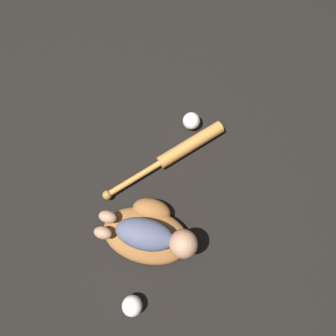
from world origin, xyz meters
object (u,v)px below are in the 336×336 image
at_px(baseball_bat, 179,152).
at_px(baseball, 191,121).
at_px(baseball_glove, 146,231).
at_px(baseball_spare, 132,306).
at_px(baby_figure, 153,237).

bearing_deg(baseball_bat, baseball, 65.45).
bearing_deg(baseball_glove, baseball_bat, 65.96).
height_order(baseball_glove, baseball_spare, baseball_glove).
bearing_deg(baseball_spare, baseball, 69.96).
height_order(baseball_glove, baseball_bat, baseball_glove).
bearing_deg(baby_figure, baseball_spare, -110.14).
bearing_deg(baseball_spare, baseball_bat, 71.01).
xyz_separation_m(baseball_bat, baseball_spare, (-0.20, -0.59, 0.01)).
xyz_separation_m(baseball_glove, baby_figure, (0.03, -0.03, 0.09)).
distance_m(baseball_bat, baseball_spare, 0.62).
xyz_separation_m(baby_figure, baseball, (0.17, 0.48, -0.09)).
distance_m(baby_figure, baseball, 0.52).
bearing_deg(baseball_bat, baseball_glove, -114.04).
relative_size(baseball_glove, baseball_bat, 0.75).
bearing_deg(baseball_bat, baseball_spare, -108.99).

